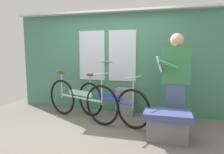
{
  "coord_description": "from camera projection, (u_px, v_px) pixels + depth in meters",
  "views": [
    {
      "loc": [
        1.11,
        -3.06,
        1.38
      ],
      "look_at": [
        0.12,
        0.55,
        0.88
      ],
      "focal_mm": 32.54,
      "sensor_mm": 36.0,
      "label": 1
    }
  ],
  "objects": [
    {
      "name": "bicycle_near_door",
      "position": [
        80.0,
        100.0,
        4.05
      ],
      "size": [
        1.75,
        0.74,
        0.96
      ],
      "rotation": [
        0.0,
        0.0,
        -0.36
      ],
      "color": "black",
      "rests_on": "ground_plane"
    },
    {
      "name": "bicycle_leaning_behind",
      "position": [
        109.0,
        102.0,
        3.91
      ],
      "size": [
        1.65,
        0.85,
        0.93
      ],
      "rotation": [
        0.0,
        0.0,
        -0.45
      ],
      "color": "black",
      "rests_on": "ground_plane"
    },
    {
      "name": "trash_bin_by_wall",
      "position": [
        125.0,
        102.0,
        4.33
      ],
      "size": [
        0.37,
        0.28,
        0.58
      ],
      "primitive_type": "cube",
      "color": "gray",
      "rests_on": "ground_plane"
    },
    {
      "name": "train_door_wall",
      "position": [
        116.0,
        60.0,
        4.49
      ],
      "size": [
        4.68,
        0.28,
        2.21
      ],
      "color": "#427F60",
      "rests_on": "ground_plane"
    },
    {
      "name": "bench_seat_corner",
      "position": [
        167.0,
        125.0,
        3.11
      ],
      "size": [
        0.7,
        0.44,
        0.45
      ],
      "color": "#3D477F",
      "rests_on": "ground_plane"
    },
    {
      "name": "ground_plane",
      "position": [
        97.0,
        134.0,
        3.4
      ],
      "size": [
        5.68,
        4.22,
        0.04
      ],
      "primitive_type": "cube",
      "color": "#666056"
    },
    {
      "name": "passenger_reading_newspaper",
      "position": [
        175.0,
        80.0,
        3.48
      ],
      "size": [
        0.57,
        0.49,
        1.66
      ],
      "rotation": [
        0.0,
        0.0,
        3.18
      ],
      "color": "slate",
      "rests_on": "ground_plane"
    }
  ]
}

